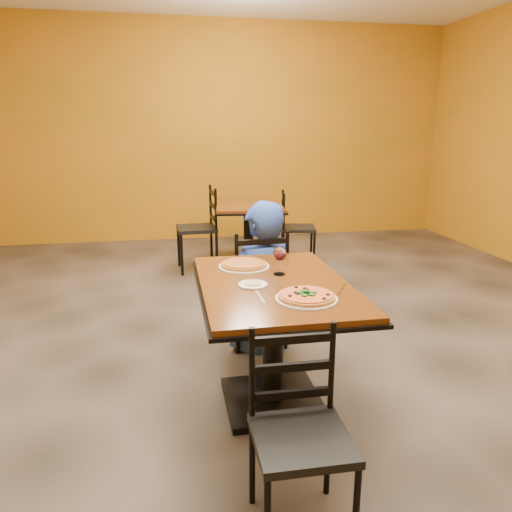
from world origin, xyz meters
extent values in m
cube|color=black|center=(0.00, 0.00, 0.00)|extent=(7.00, 8.00, 0.01)
cube|color=orange|center=(0.00, 4.00, 1.50)|extent=(7.00, 0.01, 3.00)
cube|color=#663310|center=(0.00, -0.50, 0.73)|extent=(0.80, 1.20, 0.03)
cube|color=black|center=(0.00, -0.50, 0.71)|extent=(0.83, 1.23, 0.02)
cylinder|color=black|center=(0.00, -0.50, 0.37)|extent=(0.12, 0.12, 0.66)
cube|color=black|center=(0.00, -0.50, 0.02)|extent=(0.55, 0.55, 0.04)
cube|color=#663310|center=(0.34, 2.37, 0.74)|extent=(0.84, 1.16, 0.03)
cube|color=black|center=(0.34, 2.37, 0.71)|extent=(0.87, 1.19, 0.02)
cylinder|color=black|center=(0.34, 2.37, 0.37)|extent=(0.11, 0.11, 0.66)
cube|color=black|center=(0.34, 2.37, 0.02)|extent=(0.55, 0.55, 0.04)
imported|color=#1C319C|center=(0.08, 0.29, 0.54)|extent=(0.65, 0.53, 1.09)
cylinder|color=white|center=(0.10, -0.80, 0.76)|extent=(0.31, 0.31, 0.01)
cylinder|color=maroon|center=(0.10, -0.80, 0.77)|extent=(0.28, 0.28, 0.02)
cylinder|color=white|center=(-0.12, -0.18, 0.76)|extent=(0.31, 0.31, 0.01)
cylinder|color=#B07322|center=(-0.12, -0.18, 0.77)|extent=(0.28, 0.28, 0.02)
cylinder|color=white|center=(-0.12, -0.54, 0.76)|extent=(0.16, 0.16, 0.01)
cylinder|color=tan|center=(-0.12, -0.54, 0.76)|extent=(0.09, 0.09, 0.01)
cube|color=silver|center=(-0.12, -0.73, 0.75)|extent=(0.02, 0.19, 0.00)
cube|color=silver|center=(0.32, -0.69, 0.75)|extent=(0.12, 0.19, 0.00)
camera|label=1|loc=(-0.56, -2.97, 1.58)|focal=33.80mm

